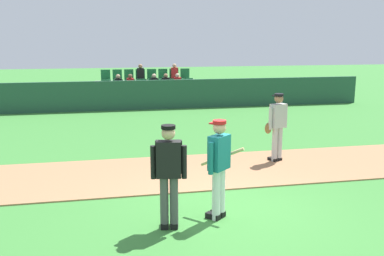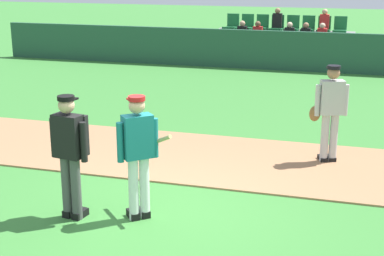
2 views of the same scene
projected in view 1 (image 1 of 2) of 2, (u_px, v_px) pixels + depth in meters
The scene contains 7 objects.
ground_plane at pixel (222, 212), 7.88m from camera, with size 80.00×80.00×0.00m, color #387A33.
infield_dirt_path at pixel (194, 171), 10.26m from camera, with size 28.00×2.79×0.03m, color #9E704C.
dugout_fence at pixel (151, 95), 19.18m from camera, with size 20.00×0.16×1.29m, color #234C38.
stadium_bleachers at pixel (148, 94), 20.59m from camera, with size 5.00×2.10×1.90m.
batter_teal_jersey at pixel (219, 165), 7.43m from camera, with size 0.71×0.69×1.76m.
umpire_home_plate at pixel (169, 171), 7.02m from camera, with size 0.58×0.35×1.76m.
runner_grey_jersey at pixel (277, 125), 10.90m from camera, with size 0.67×0.40×1.76m.
Camera 1 is at (-2.02, -7.14, 3.11)m, focal length 40.41 mm.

